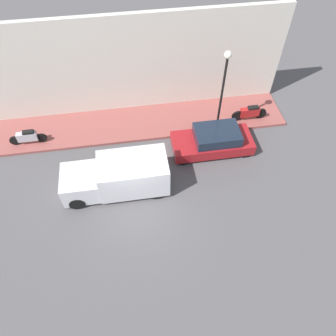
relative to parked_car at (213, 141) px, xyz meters
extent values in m
plane|color=#514F51|center=(-2.79, 4.35, -0.63)|extent=(60.00, 60.00, 0.00)
cube|color=#934C47|center=(2.49, 4.35, -0.56)|extent=(2.75, 17.83, 0.15)
cube|color=silver|center=(4.02, 4.35, 2.19)|extent=(0.30, 17.83, 5.65)
cube|color=maroon|center=(0.00, 0.06, -0.17)|extent=(1.81, 4.15, 0.59)
cube|color=#192333|center=(0.00, -0.14, 0.41)|extent=(1.59, 2.28, 0.57)
cylinder|color=black|center=(-0.78, 1.69, -0.33)|extent=(0.20, 0.60, 0.60)
cylinder|color=black|center=(0.78, 1.69, -0.33)|extent=(0.20, 0.60, 0.60)
cylinder|color=black|center=(-0.78, -1.56, -0.33)|extent=(0.20, 0.60, 0.60)
cylinder|color=black|center=(0.78, -1.56, -0.33)|extent=(0.20, 0.60, 0.60)
cube|color=silver|center=(-1.82, 4.30, 0.39)|extent=(1.88, 3.18, 1.63)
cube|color=silver|center=(-1.82, 6.75, 0.14)|extent=(1.78, 1.71, 1.14)
cube|color=#192333|center=(-1.82, 7.00, 0.46)|extent=(1.60, 0.94, 0.46)
cylinder|color=black|center=(-2.63, 6.98, -0.26)|extent=(0.22, 0.74, 0.74)
cylinder|color=black|center=(-1.01, 6.98, -0.26)|extent=(0.22, 0.74, 0.74)
cylinder|color=black|center=(-2.63, 3.33, -0.26)|extent=(0.22, 0.74, 0.74)
cylinder|color=black|center=(-1.01, 3.33, -0.26)|extent=(0.22, 0.74, 0.74)
cube|color=#B7B7BF|center=(1.78, 9.61, 0.00)|extent=(0.30, 1.03, 0.49)
cube|color=black|center=(1.78, 9.47, 0.31)|extent=(0.27, 0.56, 0.12)
cylinder|color=black|center=(1.78, 10.29, -0.20)|extent=(0.10, 0.57, 0.57)
cylinder|color=black|center=(1.78, 8.93, -0.20)|extent=(0.10, 0.57, 0.57)
cube|color=#B21E1E|center=(1.80, -2.53, 0.04)|extent=(0.30, 1.07, 0.49)
cube|color=black|center=(1.80, -2.67, 0.34)|extent=(0.27, 0.58, 0.12)
cylinder|color=black|center=(1.80, -1.85, -0.16)|extent=(0.10, 0.65, 0.65)
cylinder|color=black|center=(1.80, -3.20, -0.16)|extent=(0.10, 0.65, 0.65)
cylinder|color=black|center=(1.39, -0.57, 1.74)|extent=(0.12, 0.12, 4.44)
sphere|color=silver|center=(1.39, -0.57, 4.07)|extent=(0.37, 0.37, 0.37)
camera|label=1|loc=(-11.25, 4.13, 12.36)|focal=35.00mm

